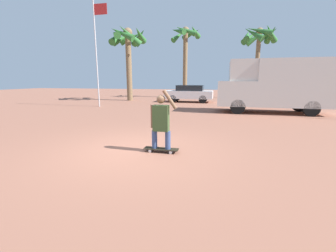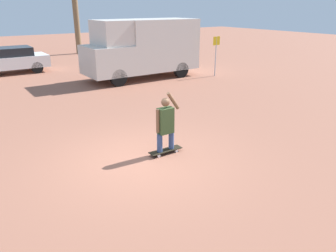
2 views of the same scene
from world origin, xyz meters
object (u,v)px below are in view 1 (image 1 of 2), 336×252
(camper_van, at_px, (274,84))
(palm_tree_center_background, at_px, (186,42))
(palm_tree_far_left, at_px, (128,41))
(person_skateboarder, at_px, (161,120))
(palm_tree_near_van, at_px, (259,39))
(parked_car_white, at_px, (189,93))
(skateboard, at_px, (161,149))
(flagpole, at_px, (97,47))

(camper_van, distance_m, palm_tree_center_background, 13.06)
(palm_tree_far_left, bearing_deg, camper_van, -26.68)
(person_skateboarder, distance_m, palm_tree_near_van, 20.82)
(palm_tree_center_background, height_order, palm_tree_far_left, palm_tree_center_background)
(camper_van, distance_m, palm_tree_near_van, 11.92)
(person_skateboarder, relative_size, palm_tree_center_background, 0.21)
(camper_van, bearing_deg, parked_car_white, 136.40)
(palm_tree_near_van, bearing_deg, palm_tree_center_background, -174.05)
(skateboard, distance_m, flagpole, 11.97)
(palm_tree_near_van, distance_m, palm_tree_center_background, 7.32)
(camper_van, relative_size, palm_tree_near_van, 0.83)
(parked_car_white, bearing_deg, palm_tree_center_background, 103.44)
(skateboard, bearing_deg, parked_car_white, 95.20)
(skateboard, relative_size, palm_tree_far_left, 0.14)
(camper_van, relative_size, palm_tree_far_left, 0.91)
(skateboard, bearing_deg, camper_van, 63.06)
(parked_car_white, xyz_separation_m, palm_tree_far_left, (-5.64, 0.33, 4.46))
(palm_tree_far_left, bearing_deg, parked_car_white, -3.33)
(person_skateboarder, height_order, palm_tree_center_background, palm_tree_center_background)
(palm_tree_far_left, bearing_deg, palm_tree_center_background, 46.79)
(person_skateboarder, xyz_separation_m, camper_van, (4.32, 8.51, 0.75))
(parked_car_white, relative_size, palm_tree_far_left, 0.62)
(skateboard, relative_size, palm_tree_center_background, 0.12)
(skateboard, relative_size, palm_tree_near_van, 0.13)
(camper_van, bearing_deg, person_skateboarder, -116.94)
(parked_car_white, distance_m, palm_tree_near_van, 9.83)
(person_skateboarder, height_order, palm_tree_far_left, palm_tree_far_left)
(person_skateboarder, bearing_deg, camper_van, 63.06)
(skateboard, xyz_separation_m, camper_van, (4.32, 8.51, 1.53))
(flagpole, bearing_deg, camper_van, -2.22)
(palm_tree_center_background, distance_m, palm_tree_far_left, 6.50)
(camper_van, height_order, palm_tree_center_background, palm_tree_center_background)
(palm_tree_far_left, bearing_deg, skateboard, -63.99)
(palm_tree_near_van, relative_size, palm_tree_far_left, 1.10)
(skateboard, relative_size, parked_car_white, 0.23)
(palm_tree_center_background, relative_size, palm_tree_far_left, 1.13)
(palm_tree_center_background, xyz_separation_m, palm_tree_far_left, (-4.44, -4.72, -0.53))
(camper_van, relative_size, palm_tree_center_background, 0.80)
(person_skateboarder, distance_m, palm_tree_center_background, 19.65)
(parked_car_white, relative_size, palm_tree_near_van, 0.57)
(camper_van, distance_m, parked_car_white, 7.75)
(skateboard, height_order, palm_tree_far_left, palm_tree_far_left)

